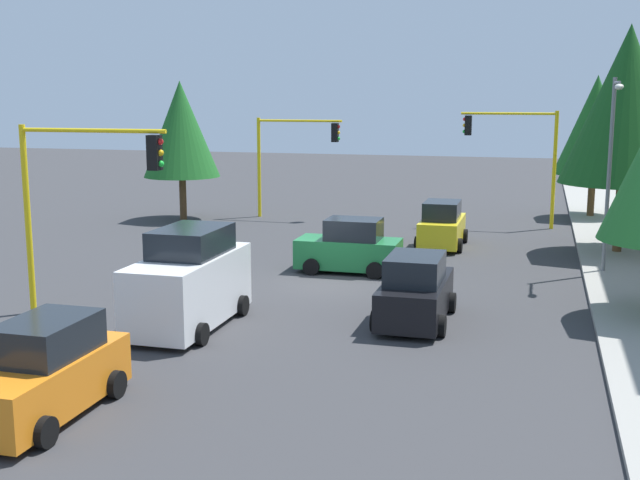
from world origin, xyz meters
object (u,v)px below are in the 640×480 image
object	(u,v)px
car_black	(415,291)
street_lamp_curbside	(611,155)
tree_roadside_far	(596,125)
traffic_signal_near_right	(81,183)
tree_roadside_mid	(626,105)
car_green	(350,248)
traffic_signal_far_left	(517,145)
tree_opposite_side	(181,129)
car_orange	(45,373)
traffic_signal_far_right	(293,147)
car_yellow	(442,226)
delivery_van_white	(189,282)

from	to	relation	value
car_black	street_lamp_curbside	bearing A→B (deg)	143.43
tree_roadside_far	traffic_signal_near_right	bearing A→B (deg)	-32.31
tree_roadside_mid	car_green	xyz separation A→B (m)	(6.00, -9.73, -5.11)
car_black	traffic_signal_near_right	bearing A→B (deg)	-77.56
traffic_signal_far_left	traffic_signal_near_right	distance (m)	23.01
tree_opposite_side	car_orange	distance (m)	26.35
traffic_signal_far_right	street_lamp_curbside	bearing A→B (deg)	54.98
street_lamp_curbside	tree_roadside_far	bearing A→B (deg)	178.81
tree_opposite_side	tree_roadside_mid	size ratio (longest dim) A/B	0.78
tree_opposite_side	tree_roadside_mid	world-z (taller)	tree_roadside_mid
street_lamp_curbside	car_green	world-z (taller)	street_lamp_curbside
traffic_signal_far_left	car_yellow	world-z (taller)	traffic_signal_far_left
car_yellow	tree_opposite_side	bearing A→B (deg)	-106.53
tree_roadside_mid	car_yellow	world-z (taller)	tree_roadside_mid
traffic_signal_near_right	car_yellow	size ratio (longest dim) A/B	1.43
car_black	tree_opposite_side	bearing A→B (deg)	-137.57
car_green	car_yellow	world-z (taller)	same
delivery_van_white	car_orange	bearing A→B (deg)	-1.27
traffic_signal_far_right	car_orange	distance (m)	27.00
car_black	car_yellow	world-z (taller)	same
tree_opposite_side	car_orange	world-z (taller)	tree_opposite_side
traffic_signal_far_right	car_green	size ratio (longest dim) A/B	1.40
traffic_signal_near_right	tree_opposite_side	distance (m)	18.78
car_yellow	street_lamp_curbside	bearing A→B (deg)	55.85
tree_roadside_far	car_yellow	size ratio (longest dim) A/B	1.91
tree_roadside_mid	car_orange	bearing A→B (deg)	-31.28
delivery_van_white	tree_roadside_far	bearing A→B (deg)	153.65
tree_roadside_mid	delivery_van_white	bearing A→B (deg)	-41.46
traffic_signal_far_left	tree_roadside_far	xyz separation A→B (m)	(-4.00, 3.80, 0.85)
tree_roadside_far	tree_roadside_mid	world-z (taller)	tree_roadside_mid
traffic_signal_near_right	tree_opposite_side	bearing A→B (deg)	-163.53
street_lamp_curbside	tree_roadside_mid	xyz separation A→B (m)	(-4.39, 0.80, 1.66)
car_green	delivery_van_white	bearing A→B (deg)	-18.42
car_yellow	tree_roadside_mid	bearing A→B (deg)	91.07
delivery_van_white	traffic_signal_far_left	bearing A→B (deg)	157.98
street_lamp_curbside	tree_roadside_far	size ratio (longest dim) A/B	0.94
tree_roadside_mid	traffic_signal_far_left	bearing A→B (deg)	-144.35
street_lamp_curbside	tree_roadside_far	xyz separation A→B (m)	(-14.39, 0.30, 0.52)
traffic_signal_near_right	delivery_van_white	world-z (taller)	traffic_signal_near_right
traffic_signal_far_left	car_black	bearing A→B (deg)	-6.70
traffic_signal_far_right	tree_roadside_mid	xyz separation A→B (m)	(6.00, 15.63, 2.28)
tree_roadside_far	car_green	xyz separation A→B (m)	(16.00, -9.23, -3.97)
street_lamp_curbside	car_yellow	xyz separation A→B (m)	(-4.26, -6.28, -3.45)
tree_opposite_side	car_black	distance (m)	21.94
tree_opposite_side	car_orange	size ratio (longest dim) A/B	1.73
car_black	delivery_van_white	bearing A→B (deg)	-70.76
traffic_signal_near_right	car_black	bearing A→B (deg)	102.44
car_black	car_yellow	xyz separation A→B (m)	(-11.82, -0.66, -0.00)
tree_roadside_far	car_green	world-z (taller)	tree_roadside_far
traffic_signal_far_right	tree_opposite_side	size ratio (longest dim) A/B	0.74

